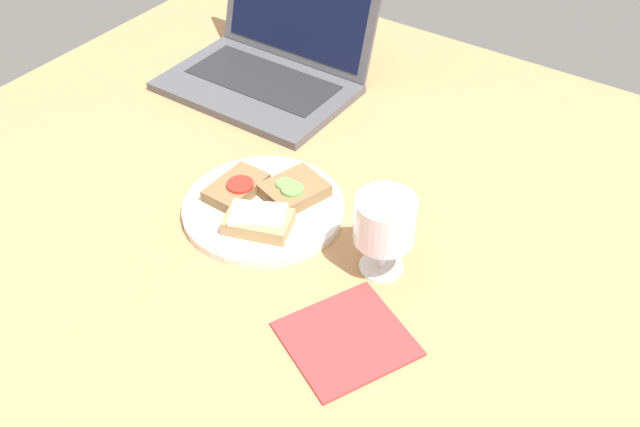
% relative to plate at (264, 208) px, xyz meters
% --- Properties ---
extents(wooden_table, '(1.40, 1.40, 0.03)m').
position_rel_plate_xyz_m(wooden_table, '(0.04, -0.01, -0.02)').
color(wooden_table, '#B27F51').
rests_on(wooden_table, ground).
extents(plate, '(0.26, 0.26, 0.01)m').
position_rel_plate_xyz_m(plate, '(0.00, 0.00, 0.00)').
color(plate, silver).
rests_on(plate, wooden_table).
extents(sandwich_with_cucumber, '(0.10, 0.11, 0.03)m').
position_rel_plate_xyz_m(sandwich_with_cucumber, '(0.03, 0.05, 0.02)').
color(sandwich_with_cucumber, brown).
rests_on(sandwich_with_cucumber, plate).
extents(sandwich_with_tomato, '(0.06, 0.10, 0.03)m').
position_rel_plate_xyz_m(sandwich_with_tomato, '(-0.05, -0.00, 0.02)').
color(sandwich_with_tomato, brown).
rests_on(sandwich_with_tomato, plate).
extents(sandwich_with_cheese, '(0.11, 0.09, 0.03)m').
position_rel_plate_xyz_m(sandwich_with_cheese, '(0.03, -0.05, 0.02)').
color(sandwich_with_cheese, '#A88456').
rests_on(sandwich_with_cheese, plate).
extents(wine_glass, '(0.09, 0.09, 0.13)m').
position_rel_plate_xyz_m(wine_glass, '(0.22, -0.00, 0.08)').
color(wine_glass, white).
rests_on(wine_glass, wooden_table).
extents(laptop, '(0.36, 0.30, 0.22)m').
position_rel_plate_xyz_m(laptop, '(-0.23, 0.32, 0.04)').
color(laptop, '#4C4C51').
rests_on(laptop, wooden_table).
extents(napkin, '(0.20, 0.20, 0.00)m').
position_rel_plate_xyz_m(napkin, '(0.25, -0.14, -0.00)').
color(napkin, '#B23333').
rests_on(napkin, wooden_table).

